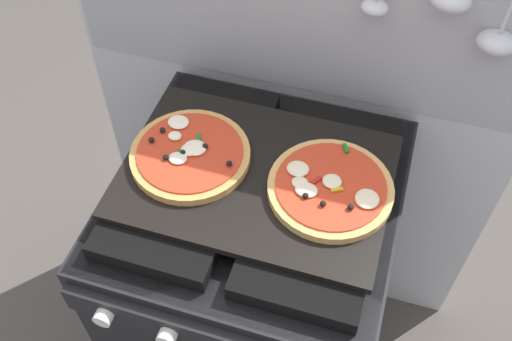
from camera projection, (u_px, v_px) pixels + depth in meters
name	position (u px, v px, depth m)	size (l,w,h in m)	color
kitchen_backsplash	(296.00, 108.00, 1.47)	(1.10, 0.09, 1.55)	silver
stove	(256.00, 285.00, 1.53)	(0.60, 0.64, 0.90)	black
baking_tray	(256.00, 176.00, 1.18)	(0.54, 0.38, 0.02)	black
pizza_left	(189.00, 155.00, 1.19)	(0.25, 0.25, 0.03)	tan
pizza_right	(330.00, 187.00, 1.14)	(0.25, 0.25, 0.03)	tan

